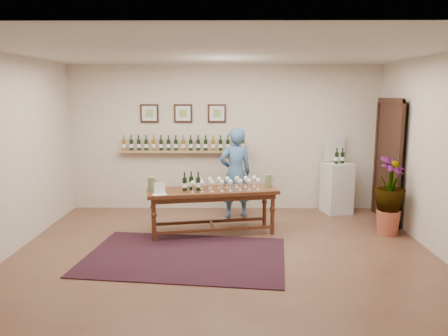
{
  "coord_description": "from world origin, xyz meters",
  "views": [
    {
      "loc": [
        0.06,
        -5.95,
        2.25
      ],
      "look_at": [
        0.0,
        0.8,
        1.1
      ],
      "focal_mm": 35.0,
      "sensor_mm": 36.0,
      "label": 1
    }
  ],
  "objects_px": {
    "tasting_table": "(212,196)",
    "potted_plant": "(390,196)",
    "display_pedestal": "(337,188)",
    "person": "(235,173)"
  },
  "relations": [
    {
      "from": "tasting_table",
      "to": "person",
      "type": "relative_size",
      "value": 1.31
    },
    {
      "from": "tasting_table",
      "to": "display_pedestal",
      "type": "height_order",
      "value": "display_pedestal"
    },
    {
      "from": "tasting_table",
      "to": "display_pedestal",
      "type": "relative_size",
      "value": 2.26
    },
    {
      "from": "tasting_table",
      "to": "potted_plant",
      "type": "xyz_separation_m",
      "value": [
        2.84,
        -0.03,
        0.02
      ]
    },
    {
      "from": "potted_plant",
      "to": "person",
      "type": "distance_m",
      "value": 2.65
    },
    {
      "from": "potted_plant",
      "to": "person",
      "type": "relative_size",
      "value": 0.66
    },
    {
      "from": "display_pedestal",
      "to": "potted_plant",
      "type": "height_order",
      "value": "potted_plant"
    },
    {
      "from": "tasting_table",
      "to": "display_pedestal",
      "type": "distance_m",
      "value": 2.68
    },
    {
      "from": "display_pedestal",
      "to": "potted_plant",
      "type": "xyz_separation_m",
      "value": [
        0.51,
        -1.34,
        0.16
      ]
    },
    {
      "from": "display_pedestal",
      "to": "potted_plant",
      "type": "bearing_deg",
      "value": -69.35
    }
  ]
}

